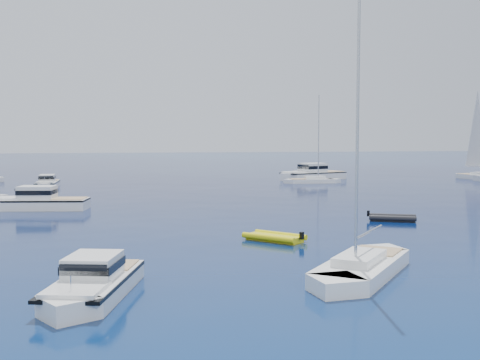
# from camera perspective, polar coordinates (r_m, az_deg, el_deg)

# --- Properties ---
(ground) EXTENTS (400.00, 400.00, 0.00)m
(ground) POSITION_cam_1_polar(r_m,az_deg,el_deg) (37.42, 5.65, -5.92)
(ground) COLOR navy
(ground) RESTS_ON ground
(motor_cruiser_near) EXTENTS (4.54, 8.79, 2.21)m
(motor_cruiser_near) POSITION_cam_1_polar(r_m,az_deg,el_deg) (25.81, -13.61, -10.64)
(motor_cruiser_near) COLOR silver
(motor_cruiser_near) RESTS_ON ground
(motor_cruiser_centre) EXTENTS (10.52, 4.60, 2.67)m
(motor_cruiser_centre) POSITION_cam_1_polar(r_m,az_deg,el_deg) (57.12, -18.59, -2.62)
(motor_cruiser_centre) COLOR white
(motor_cruiser_centre) RESTS_ON ground
(motor_cruiser_distant) EXTENTS (12.37, 7.66, 3.11)m
(motor_cruiser_distant) POSITION_cam_1_polar(r_m,az_deg,el_deg) (91.56, 6.68, 0.06)
(motor_cruiser_distant) COLOR white
(motor_cruiser_distant) RESTS_ON ground
(motor_cruiser_horizon) EXTENTS (2.46, 7.93, 2.08)m
(motor_cruiser_horizon) POSITION_cam_1_polar(r_m,az_deg,el_deg) (80.69, -17.57, -0.67)
(motor_cruiser_horizon) COLOR silver
(motor_cruiser_horizon) RESTS_ON ground
(sailboat_fore) EXTENTS (8.76, 10.19, 15.76)m
(sailboat_fore) POSITION_cam_1_polar(r_m,az_deg,el_deg) (29.50, 11.33, -8.73)
(sailboat_fore) COLOR white
(sailboat_fore) RESTS_ON ground
(sailboat_centre) EXTENTS (8.57, 2.39, 12.54)m
(sailboat_centre) POSITION_cam_1_polar(r_m,az_deg,el_deg) (84.61, 6.76, -0.28)
(sailboat_centre) COLOR white
(sailboat_centre) RESTS_ON ground
(sailboat_sails_r) EXTENTS (4.99, 10.55, 15.01)m
(sailboat_sails_r) POSITION_cam_1_polar(r_m,az_deg,el_deg) (97.89, 21.51, 0.06)
(sailboat_sails_r) COLOR white
(sailboat_sails_r) RESTS_ON ground
(tender_yellow) EXTENTS (4.25, 4.34, 0.95)m
(tender_yellow) POSITION_cam_1_polar(r_m,az_deg,el_deg) (38.20, 3.23, -5.70)
(tender_yellow) COLOR yellow
(tender_yellow) RESTS_ON ground
(tender_grey_near) EXTENTS (4.18, 3.35, 0.95)m
(tender_grey_near) POSITION_cam_1_polar(r_m,az_deg,el_deg) (48.37, 14.08, -3.73)
(tender_grey_near) COLOR black
(tender_grey_near) RESTS_ON ground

